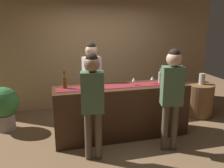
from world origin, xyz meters
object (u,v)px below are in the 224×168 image
wine_bottle_amber (65,82)px  wine_glass_near_customer (134,80)px  customer_sipping (172,89)px  customer_browsing (93,96)px  wine_bottle_clear (160,77)px  potted_plant_tall (4,106)px  wine_bottle_green (89,81)px  vase_on_side_table (202,79)px  wine_glass_mid_counter (152,78)px  round_side_table (198,99)px  bartender (92,76)px

wine_bottle_amber → wine_glass_near_customer: 1.23m
customer_sipping → customer_browsing: 1.29m
customer_sipping → wine_bottle_clear: bearing=91.1°
wine_bottle_clear → customer_sipping: 0.74m
potted_plant_tall → wine_glass_near_customer: bearing=-19.5°
potted_plant_tall → wine_bottle_green: bearing=-26.8°
wine_bottle_green → customer_browsing: 0.70m
customer_sipping → vase_on_side_table: (1.42, 1.23, -0.20)m
wine_bottle_green → customer_browsing: bearing=-95.5°
wine_glass_mid_counter → round_side_table: bearing=21.8°
wine_glass_near_customer → wine_glass_mid_counter: bearing=2.2°
wine_glass_mid_counter → bartender: bartender is taller
wine_glass_mid_counter → wine_glass_near_customer: bearing=-177.8°
wine_bottle_clear → wine_bottle_amber: bearing=178.3°
wine_glass_near_customer → wine_bottle_amber: bearing=175.3°
wine_glass_mid_counter → customer_browsing: size_ratio=0.09×
customer_browsing → round_side_table: customer_browsing is taller
customer_sipping → customer_browsing: bearing=-169.4°
customer_sipping → round_side_table: 1.98m
wine_glass_mid_counter → round_side_table: wine_glass_mid_counter is taller
bartender → customer_sipping: bartender is taller
wine_glass_mid_counter → customer_sipping: 0.69m
customer_browsing → round_side_table: size_ratio=2.27×
bartender → customer_browsing: size_ratio=1.03×
wine_bottle_green → wine_glass_mid_counter: size_ratio=2.10×
wine_glass_mid_counter → potted_plant_tall: (-2.76, 0.83, -0.58)m
customer_browsing → round_side_table: 3.00m
wine_bottle_clear → customer_browsing: size_ratio=0.18×
customer_browsing → round_side_table: bearing=34.3°
customer_browsing → vase_on_side_table: bearing=33.6°
wine_bottle_clear → round_side_table: bearing=23.3°
customer_browsing → potted_plant_tall: (-1.51, 1.49, -0.53)m
customer_browsing → wine_glass_mid_counter: bearing=37.5°
wine_bottle_clear → potted_plant_tall: wine_bottle_clear is taller
wine_bottle_amber → potted_plant_tall: (-1.16, 0.74, -0.59)m
wine_bottle_green → wine_bottle_clear: bearing=-0.1°
wine_glass_mid_counter → potted_plant_tall: size_ratio=0.16×
round_side_table → bartender: bearing=179.8°
customer_sipping → wine_bottle_green: bearing=161.3°
potted_plant_tall → customer_sipping: bearing=-28.5°
wine_glass_mid_counter → customer_browsing: customer_browsing is taller
customer_sipping → potted_plant_tall: size_ratio=1.95×
customer_sipping → customer_browsing: (-1.29, 0.03, -0.02)m
wine_glass_mid_counter → potted_plant_tall: wine_glass_mid_counter is taller
wine_bottle_amber → wine_bottle_green: size_ratio=1.00×
wine_bottle_green → wine_glass_mid_counter: wine_bottle_green is taller
wine_bottle_green → potted_plant_tall: wine_bottle_green is taller
wine_glass_near_customer → wine_glass_mid_counter: 0.37m
wine_glass_near_customer → customer_sipping: (0.41, -0.68, -0.02)m
wine_bottle_clear → wine_glass_near_customer: 0.55m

